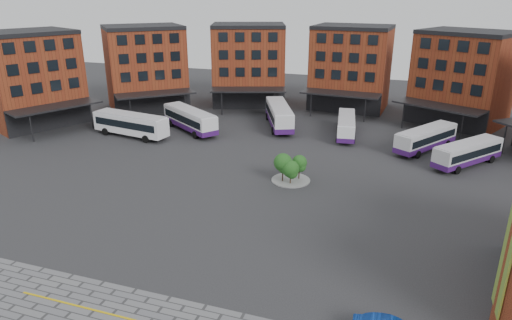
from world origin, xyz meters
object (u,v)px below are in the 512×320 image
(bus_b, at_px, (190,119))
(bus_e, at_px, (426,138))
(tree_island, at_px, (290,167))
(bus_f, at_px, (468,153))
(bus_c, at_px, (279,115))
(bus_a, at_px, (131,123))
(bus_d, at_px, (346,125))

(bus_b, relative_size, bus_e, 1.08)
(tree_island, xyz_separation_m, bus_f, (19.33, 12.10, -0.21))
(tree_island, height_order, bus_e, tree_island)
(bus_c, distance_m, bus_e, 22.24)
(bus_a, bearing_deg, bus_b, -43.08)
(tree_island, height_order, bus_d, tree_island)
(tree_island, distance_m, bus_e, 21.95)
(bus_c, xyz_separation_m, bus_f, (26.59, -8.84, -0.30))
(tree_island, relative_size, bus_e, 0.41)
(tree_island, relative_size, bus_a, 0.36)
(bus_a, relative_size, bus_d, 1.15)
(bus_a, bearing_deg, bus_c, -48.98)
(bus_e, bearing_deg, tree_island, -98.68)
(bus_a, distance_m, bus_c, 22.60)
(tree_island, relative_size, bus_d, 0.41)
(bus_c, height_order, bus_d, bus_c)
(bus_b, xyz_separation_m, bus_f, (38.86, -2.31, -0.21))
(tree_island, bearing_deg, bus_b, 143.57)
(tree_island, distance_m, bus_f, 22.81)
(bus_e, distance_m, bus_f, 6.49)
(bus_c, bearing_deg, tree_island, -94.38)
(tree_island, distance_m, bus_c, 22.17)
(bus_b, distance_m, bus_e, 34.12)
(bus_c, bearing_deg, bus_f, -41.89)
(tree_island, height_order, bus_a, bus_a)
(tree_island, xyz_separation_m, bus_e, (14.52, 16.46, -0.16))
(bus_d, bearing_deg, bus_a, -168.53)
(bus_c, xyz_separation_m, bus_d, (10.70, -1.44, -0.31))
(bus_e, bearing_deg, bus_d, -162.62)
(bus_a, relative_size, bus_f, 1.26)
(bus_b, relative_size, bus_f, 1.16)
(bus_d, relative_size, bus_e, 1.01)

